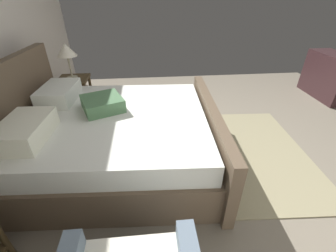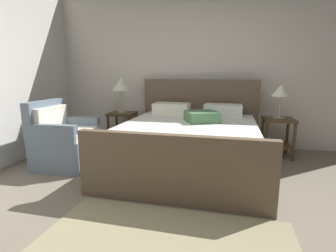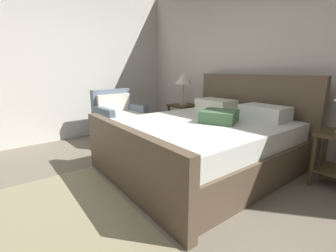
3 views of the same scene
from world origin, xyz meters
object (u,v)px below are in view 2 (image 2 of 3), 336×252
(nightstand_right, at_px, (278,131))
(nightstand_left, at_px, (123,124))
(table_lamp_right, at_px, (281,91))
(armchair, at_px, (64,141))
(table_lamp_left, at_px, (121,85))
(bed, at_px, (190,142))

(nightstand_right, bearing_deg, nightstand_left, 176.86)
(table_lamp_right, relative_size, armchair, 0.56)
(table_lamp_right, xyz_separation_m, armchair, (-2.97, -0.98, -0.65))
(nightstand_left, bearing_deg, table_lamp_left, 135.00)
(nightstand_right, xyz_separation_m, table_lamp_left, (-2.54, 0.14, 0.67))
(table_lamp_right, distance_m, armchair, 3.19)
(bed, xyz_separation_m, armchair, (-1.70, -0.28, 0.00))
(nightstand_left, relative_size, armchair, 0.67)
(nightstand_left, bearing_deg, nightstand_right, -3.14)
(nightstand_left, distance_m, armchair, 1.20)
(bed, height_order, armchair, bed)
(table_lamp_right, xyz_separation_m, table_lamp_left, (-2.54, 0.14, 0.07))
(nightstand_right, relative_size, table_lamp_right, 1.19)
(nightstand_left, height_order, table_lamp_left, table_lamp_left)
(nightstand_right, relative_size, table_lamp_left, 1.01)
(table_lamp_left, bearing_deg, table_lamp_right, -3.14)
(bed, distance_m, table_lamp_left, 1.69)
(bed, relative_size, nightstand_right, 3.77)
(bed, bearing_deg, table_lamp_right, 29.09)
(bed, relative_size, armchair, 2.51)
(nightstand_left, bearing_deg, armchair, -110.95)
(nightstand_right, xyz_separation_m, table_lamp_right, (0.00, 0.00, 0.60))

